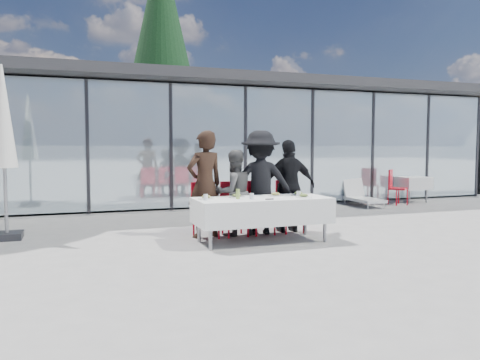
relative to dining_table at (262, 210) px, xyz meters
name	(u,v)px	position (x,y,z in m)	size (l,w,h in m)	color
ground	(269,240)	(0.20, 0.14, -0.54)	(90.00, 90.00, 0.00)	gray
pavilion	(230,131)	(2.20, 8.31, 1.61)	(14.80, 8.80, 3.44)	gray
treeline	(91,139)	(-1.80, 28.14, 1.66)	(62.50, 2.00, 4.40)	#133E14
dining_table	(262,210)	(0.00, 0.00, 0.00)	(2.26, 0.96, 0.75)	silver
diner_a	(205,184)	(-0.79, 0.73, 0.41)	(0.69, 0.69, 1.89)	black
diner_chair_a	(205,207)	(-0.79, 0.75, 0.00)	(0.44, 0.44, 0.97)	red
diner_b	(234,193)	(-0.25, 0.73, 0.24)	(0.75, 0.75, 1.55)	#4F4F4F
diner_chair_b	(233,206)	(-0.25, 0.75, 0.00)	(0.44, 0.44, 0.97)	red
diner_c	(261,182)	(0.27, 0.73, 0.41)	(1.23, 1.23, 1.90)	black
diner_chair_c	(260,205)	(0.27, 0.75, 0.00)	(0.44, 0.44, 0.97)	red
diner_d	(289,186)	(0.85, 0.73, 0.33)	(1.02, 1.02, 1.74)	black
diner_chair_d	(289,203)	(0.85, 0.75, 0.00)	(0.44, 0.44, 0.97)	red
plate_a	(206,198)	(-0.94, 0.12, 0.24)	(0.27, 0.27, 0.07)	white
plate_b	(237,196)	(-0.40, 0.16, 0.24)	(0.27, 0.27, 0.07)	white
plate_c	(276,195)	(0.32, 0.17, 0.24)	(0.27, 0.27, 0.07)	white
plate_d	(298,194)	(0.75, 0.16, 0.24)	(0.27, 0.27, 0.07)	white
plate_extra	(304,196)	(0.67, -0.21, 0.24)	(0.27, 0.27, 0.07)	white
juice_bottle	(238,194)	(-0.45, -0.05, 0.29)	(0.06, 0.06, 0.16)	#88A846
drinking_glasses	(253,196)	(-0.20, -0.10, 0.26)	(1.70, 0.17, 0.10)	silver
folded_eyeglasses	(269,199)	(0.01, -0.29, 0.22)	(0.14, 0.03, 0.01)	black
spare_table_right	(411,183)	(6.30, 3.91, 0.02)	(0.86, 0.86, 0.74)	silver
spare_chair_a	(394,185)	(5.43, 3.55, 0.00)	(0.62, 0.62, 0.97)	red
spare_chair_b	(326,185)	(3.77, 4.41, 0.00)	(0.58, 0.58, 0.97)	red
market_umbrella	(3,127)	(-4.09, 1.70, 1.40)	(0.50, 0.50, 3.00)	black
lounger	(361,196)	(4.44, 3.70, -0.28)	(0.64, 1.35, 0.72)	silver
conifer_tree	(162,45)	(0.70, 13.14, 5.45)	(4.00, 4.00, 10.50)	#382316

